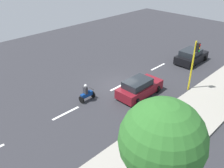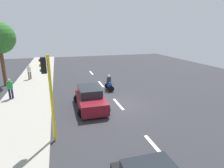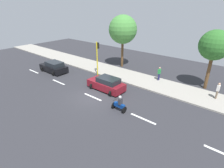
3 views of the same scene
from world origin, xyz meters
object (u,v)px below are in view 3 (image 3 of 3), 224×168
object	(u,v)px
car_maroon	(107,84)
pedestrian_by_tree	(218,90)
street_tree_south	(123,30)
street_tree_center	(215,46)
traffic_light_corner	(97,54)
pedestrian_near_signal	(159,73)
motorcycle	(119,104)
car_black	(54,67)

from	to	relation	value
car_maroon	pedestrian_by_tree	bearing A→B (deg)	-61.65
street_tree_south	street_tree_center	world-z (taller)	street_tree_south
pedestrian_by_tree	traffic_light_corner	xyz separation A→B (m)	(-2.72, 13.77, 1.87)
pedestrian_near_signal	traffic_light_corner	size ratio (longest dim) A/B	0.38
car_maroon	pedestrian_near_signal	size ratio (longest dim) A/B	2.54
pedestrian_by_tree	street_tree_center	size ratio (longest dim) A/B	0.26
car_maroon	traffic_light_corner	xyz separation A→B (m)	(2.63, 3.86, 2.22)
motorcycle	street_tree_center	world-z (taller)	street_tree_center
pedestrian_near_signal	traffic_light_corner	distance (m)	8.15
car_maroon	traffic_light_corner	bearing A→B (deg)	55.72
motorcycle	street_tree_center	xyz separation A→B (m)	(10.03, -4.63, 4.24)
car_maroon	motorcycle	size ratio (longest dim) A/B	2.80
traffic_light_corner	street_tree_south	world-z (taller)	street_tree_south
car_black	motorcycle	distance (m)	13.42
street_tree_south	street_tree_center	bearing A→B (deg)	-90.95
pedestrian_near_signal	street_tree_center	world-z (taller)	street_tree_center
car_maroon	street_tree_center	world-z (taller)	street_tree_center
pedestrian_by_tree	car_maroon	bearing A→B (deg)	118.35
car_black	street_tree_center	size ratio (longest dim) A/B	0.65
car_black	street_tree_center	bearing A→B (deg)	-66.07
car_maroon	pedestrian_by_tree	distance (m)	11.27
traffic_light_corner	street_tree_center	bearing A→B (deg)	-68.06
traffic_light_corner	street_tree_south	distance (m)	5.71
car_black	street_tree_center	xyz separation A→B (m)	(7.94, -17.89, 4.17)
car_maroon	street_tree_center	distance (m)	11.99
pedestrian_near_signal	street_tree_south	distance (m)	8.46
street_tree_south	pedestrian_near_signal	bearing A→B (deg)	-103.94
street_tree_south	traffic_light_corner	bearing A→B (deg)	178.02
pedestrian_near_signal	traffic_light_corner	xyz separation A→B (m)	(-3.37, 7.18, 1.87)
pedestrian_near_signal	car_black	bearing A→B (deg)	116.45
motorcycle	traffic_light_corner	distance (m)	9.42
street_tree_south	car_black	bearing A→B (deg)	144.20
traffic_light_corner	street_tree_south	size ratio (longest dim) A/B	0.60
traffic_light_corner	pedestrian_near_signal	bearing A→B (deg)	-64.81
traffic_light_corner	car_maroon	bearing A→B (deg)	-124.28
car_black	motorcycle	bearing A→B (deg)	-98.96
motorcycle	pedestrian_by_tree	size ratio (longest dim) A/B	0.91
motorcycle	street_tree_south	xyz separation A→B (m)	(10.23, 7.39, 4.83)
pedestrian_by_tree	street_tree_south	size ratio (longest dim) A/B	0.22
car_black	street_tree_south	xyz separation A→B (m)	(8.14, -5.87, 4.76)
pedestrian_near_signal	pedestrian_by_tree	world-z (taller)	same
car_maroon	motorcycle	distance (m)	4.47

